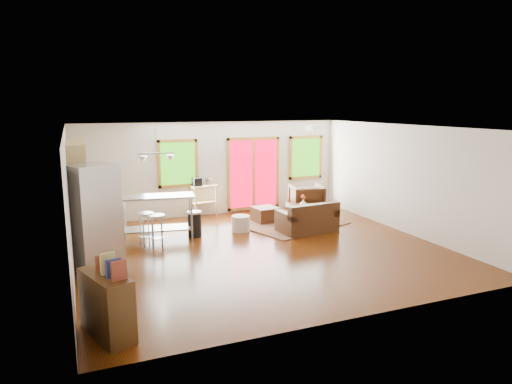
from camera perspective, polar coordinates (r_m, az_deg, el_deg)
name	(u,v)px	position (r m, az deg, el deg)	size (l,w,h in m)	color
floor	(261,250)	(9.89, 0.66, -7.20)	(7.50, 7.00, 0.02)	#341503
ceiling	(261,127)	(9.42, 0.69, 8.13)	(7.50, 7.00, 0.02)	silver
back_wall	(213,169)	(12.84, -5.38, 2.93)	(7.50, 0.02, 2.60)	beige
left_wall	(68,204)	(8.86, -22.40, -1.41)	(0.02, 7.00, 2.60)	beige
right_wall	(405,179)	(11.53, 18.18, 1.54)	(0.02, 7.00, 2.60)	beige
front_wall	(358,232)	(6.56, 12.63, -4.93)	(7.50, 0.02, 2.60)	beige
window_left	(178,163)	(12.52, -9.73, 3.54)	(1.10, 0.05, 1.30)	#22600D
french_doors	(254,174)	(13.21, -0.31, 2.32)	(1.60, 0.05, 2.10)	red
window_right	(306,157)	(13.87, 6.24, 4.33)	(1.10, 0.05, 1.30)	#22600D
rug	(292,224)	(11.94, 4.53, -3.96)	(2.49, 1.92, 0.02)	#4E6038
loveseat	(308,220)	(11.20, 6.51, -3.52)	(1.46, 0.92, 0.74)	black
coffee_table	(305,207)	(12.35, 6.09, -1.88)	(1.18, 0.97, 0.41)	#341E0B
armchair	(306,198)	(13.10, 6.32, -0.72)	(0.87, 0.82, 0.90)	black
ottoman	(265,215)	(12.09, 1.18, -2.84)	(0.60, 0.60, 0.40)	black
pouf	(241,224)	(11.20, -1.93, -3.97)	(0.44, 0.44, 0.39)	beige
vase	(303,203)	(12.06, 5.93, -1.34)	(0.22, 0.23, 0.34)	silver
book	(308,202)	(12.15, 6.53, -1.24)	(0.19, 0.02, 0.26)	maroon
cabinets	(83,204)	(10.60, -20.77, -1.45)	(0.64, 2.24, 2.30)	tan
refrigerator	(94,217)	(9.06, -19.61, -2.94)	(1.04, 1.03, 1.99)	#B7BABC
island	(158,210)	(10.60, -12.20, -2.16)	(1.73, 0.90, 1.04)	#B7BABC
cup	(173,195)	(10.72, -10.28, -0.36)	(0.11, 0.09, 0.11)	silver
bar_stool_a	(146,221)	(10.23, -13.61, -3.59)	(0.43, 0.43, 0.75)	#B7BABC
bar_stool_b	(157,223)	(10.05, -12.26, -3.86)	(0.38, 0.38, 0.74)	#B7BABC
trash_can	(195,224)	(10.82, -7.67, -3.96)	(0.41, 0.41, 0.61)	black
kitchen_cart	(202,190)	(12.67, -6.71, 0.29)	(0.78, 0.57, 1.10)	tan
bookshelf	(107,304)	(6.55, -18.16, -13.16)	(0.68, 1.04, 1.14)	#341E0B
ceiling_flush	(316,128)	(10.67, 7.46, 7.93)	(0.35, 0.35, 0.12)	white
pendant_light	(157,158)	(10.39, -12.32, 4.20)	(0.80, 0.18, 0.79)	gray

